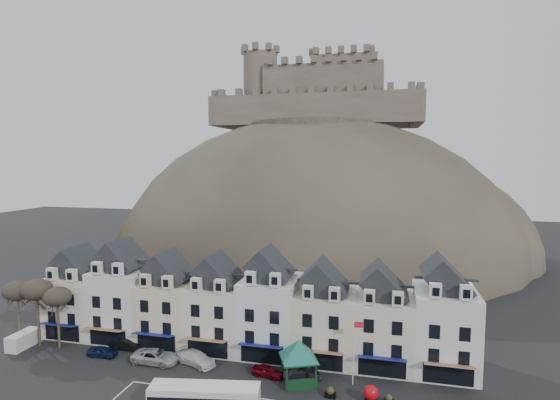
# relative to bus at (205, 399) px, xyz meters

# --- Properties ---
(townhouse_terrace) EXTENTS (54.40, 9.35, 11.80)m
(townhouse_terrace) POSITION_rel_bus_xyz_m (-0.78, 14.87, 3.69)
(townhouse_terrace) COLOR silver
(townhouse_terrace) RESTS_ON ground
(castle_hill) EXTENTS (100.00, 76.00, 68.00)m
(castle_hill) POSITION_rel_bus_xyz_m (0.32, 67.86, -1.50)
(castle_hill) COLOR #352F29
(castle_hill) RESTS_ON ground
(castle) EXTENTS (50.20, 22.20, 22.00)m
(castle) POSITION_rel_bus_xyz_m (-0.42, 74.84, 38.58)
(castle) COLOR brown
(castle) RESTS_ON ground
(tree_left_far) EXTENTS (3.61, 3.61, 8.24)m
(tree_left_far) POSITION_rel_bus_xyz_m (-29.93, 9.40, 5.29)
(tree_left_far) COLOR #352A22
(tree_left_far) RESTS_ON ground
(tree_left_mid) EXTENTS (3.78, 3.78, 8.64)m
(tree_left_mid) POSITION_rel_bus_xyz_m (-26.93, 9.40, 5.63)
(tree_left_mid) COLOR #352A22
(tree_left_mid) RESTS_ON ground
(tree_left_near) EXTENTS (3.43, 3.43, 7.84)m
(tree_left_near) POSITION_rel_bus_xyz_m (-23.93, 9.40, 4.95)
(tree_left_near) COLOR #352A22
(tree_left_near) RESTS_ON ground
(bus) EXTENTS (10.58, 4.18, 2.91)m
(bus) POSITION_rel_bus_xyz_m (0.00, 0.00, 0.00)
(bus) COLOR #262628
(bus) RESTS_ON ground
(bus_shelter) EXTENTS (6.92, 6.92, 4.76)m
(bus_shelter) POSITION_rel_bus_xyz_m (7.40, 7.82, 2.09)
(bus_shelter) COLOR #10321A
(bus_shelter) RESTS_ON ground
(red_buoy) EXTENTS (1.48, 1.48, 1.83)m
(red_buoy) POSITION_rel_bus_xyz_m (15.07, 5.66, -0.68)
(red_buoy) COLOR black
(red_buoy) RESTS_ON ground
(flagpole) EXTENTS (1.03, 0.16, 7.11)m
(flagpole) POSITION_rel_bus_xyz_m (13.15, 8.91, 2.45)
(flagpole) COLOR silver
(flagpole) RESTS_ON ground
(white_van) EXTENTS (1.90, 4.20, 1.90)m
(white_van) POSITION_rel_bus_xyz_m (-28.45, 8.40, -0.66)
(white_van) COLOR silver
(white_van) RESTS_ON ground
(planter_west) EXTENTS (1.14, 0.76, 1.09)m
(planter_west) POSITION_rel_bus_xyz_m (11.07, 5.77, -1.09)
(planter_west) COLOR black
(planter_west) RESTS_ON ground
(planter_east) EXTENTS (1.01, 0.69, 0.99)m
(planter_east) POSITION_rel_bus_xyz_m (16.78, 5.90, -1.13)
(planter_east) COLOR black
(planter_east) RESTS_ON ground
(car_navy) EXTENTS (3.69, 1.57, 1.24)m
(car_navy) POSITION_rel_bus_xyz_m (-16.93, 8.40, -0.99)
(car_navy) COLOR #0B1A3B
(car_navy) RESTS_ON ground
(car_black) EXTENTS (4.28, 1.58, 1.40)m
(car_black) POSITION_rel_bus_xyz_m (-15.14, 10.90, -0.91)
(car_black) COLOR black
(car_black) RESTS_ON ground
(car_silver) EXTENTS (5.51, 2.60, 1.55)m
(car_silver) POSITION_rel_bus_xyz_m (-9.86, 8.40, -0.83)
(car_silver) COLOR #B3B5BB
(car_silver) RESTS_ON ground
(car_white) EXTENTS (5.58, 3.86, 1.50)m
(car_white) POSITION_rel_bus_xyz_m (-5.06, 9.22, -0.86)
(car_white) COLOR white
(car_white) RESTS_ON ground
(car_maroon) EXTENTS (3.82, 2.07, 1.23)m
(car_maroon) POSITION_rel_bus_xyz_m (3.85, 8.40, -0.99)
(car_maroon) COLOR #5F0510
(car_maroon) RESTS_ON ground
(car_charcoal) EXTENTS (4.25, 2.84, 1.33)m
(car_charcoal) POSITION_rel_bus_xyz_m (7.68, 8.40, -0.95)
(car_charcoal) COLOR black
(car_charcoal) RESTS_ON ground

